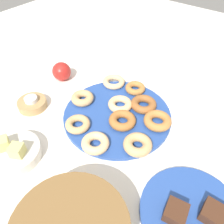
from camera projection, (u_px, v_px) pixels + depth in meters
name	position (u px, v px, depth m)	size (l,w,h in m)	color
ground_plane	(117.00, 116.00, 0.80)	(2.40, 2.40, 0.00)	white
donut_plate	(117.00, 115.00, 0.79)	(0.38, 0.38, 0.01)	#284C9E
donut_0	(120.00, 104.00, 0.80)	(0.09, 0.09, 0.03)	#EABC84
donut_1	(78.00, 124.00, 0.73)	(0.08, 0.08, 0.02)	tan
donut_2	(157.00, 121.00, 0.74)	(0.09, 0.09, 0.03)	#BC7A3D
donut_3	(114.00, 82.00, 0.90)	(0.09, 0.09, 0.02)	#EABC84
donut_4	(122.00, 120.00, 0.74)	(0.09, 0.09, 0.03)	#AD6B33
donut_5	(144.00, 104.00, 0.80)	(0.09, 0.09, 0.03)	#995B2D
donut_6	(82.00, 98.00, 0.83)	(0.08, 0.08, 0.03)	tan
donut_7	(95.00, 143.00, 0.68)	(0.09, 0.09, 0.03)	#EABC84
donut_8	(138.00, 145.00, 0.67)	(0.09, 0.09, 0.03)	tan
donut_9	(135.00, 88.00, 0.87)	(0.08, 0.08, 0.02)	#BC7A3D
cake_plate	(192.00, 214.00, 0.55)	(0.26, 0.26, 0.01)	#284C9E
brownie_near	(213.00, 213.00, 0.53)	(0.05, 0.05, 0.03)	#472819
brownie_far	(176.00, 212.00, 0.53)	(0.05, 0.05, 0.03)	#472819
candle_holder	(32.00, 104.00, 0.82)	(0.10, 0.10, 0.03)	tan
tealight	(31.00, 99.00, 0.81)	(0.05, 0.05, 0.01)	silver
fruit_bowl	(15.00, 153.00, 0.66)	(0.15, 0.15, 0.03)	silver
melon_chunk_left	(17.00, 150.00, 0.63)	(0.04, 0.04, 0.04)	#DBD67A
melon_chunk_right	(2.00, 144.00, 0.64)	(0.04, 0.04, 0.04)	#DBD67A
apple	(62.00, 71.00, 0.93)	(0.08, 0.08, 0.08)	red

